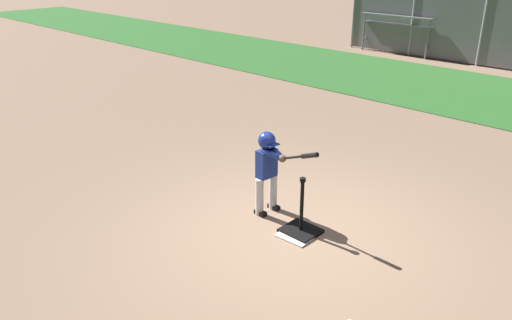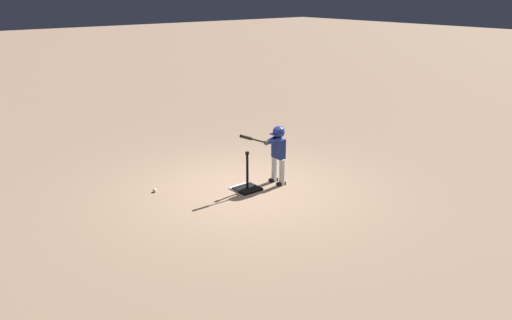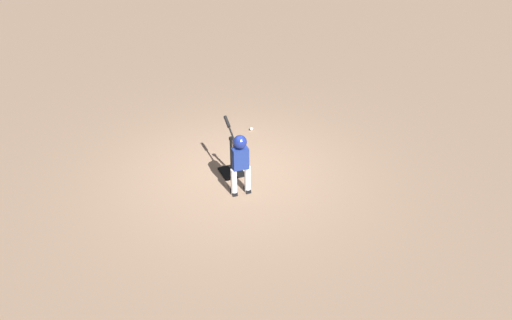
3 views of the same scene
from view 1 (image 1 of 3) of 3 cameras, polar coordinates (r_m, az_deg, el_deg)
The scene contains 5 objects.
ground_plane at distance 6.55m, azimuth 4.65°, elevation -8.44°, with size 90.00×90.00×0.00m, color #93755B.
home_plate at distance 6.53m, azimuth 4.79°, elevation -8.46°, with size 0.44×0.44×0.02m, color white.
batting_tee at distance 6.54m, azimuth 5.16°, elevation -7.44°, with size 0.46×0.42×0.78m.
batter_child at distance 6.70m, azimuth 1.43°, elevation -0.33°, with size 1.02×0.38×1.19m.
bleachers_right_center at distance 19.15m, azimuth 16.99°, elevation 13.82°, with size 2.65×2.28×1.34m.
Camera 1 is at (3.48, -4.37, 3.41)m, focal length 35.00 mm.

